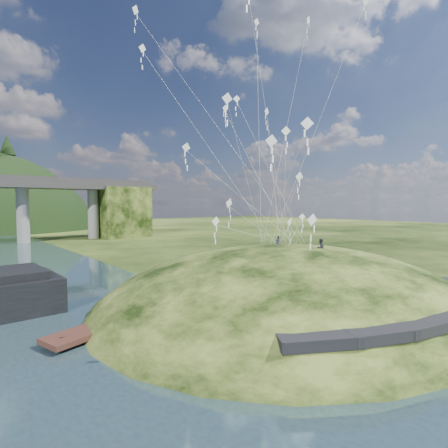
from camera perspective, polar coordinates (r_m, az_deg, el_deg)
ground at (r=25.82m, az=1.74°, el=-16.69°), size 320.00×320.00×0.00m
grass_hill at (r=33.06m, az=10.15°, el=-14.93°), size 36.00×32.00×13.00m
footpath at (r=25.88m, az=30.18°, el=-12.27°), size 22.29×5.84×0.83m
wooden_dock at (r=28.04m, az=-14.03°, el=-14.21°), size 13.98×5.86×0.99m
kite_flyers at (r=32.66m, az=13.25°, el=-2.16°), size 1.77×4.76×1.72m
kite_swarm at (r=30.99m, az=4.52°, el=15.88°), size 20.41×17.66×22.07m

